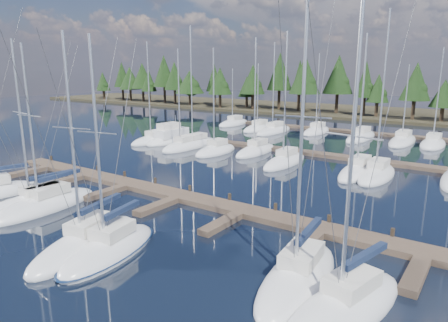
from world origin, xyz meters
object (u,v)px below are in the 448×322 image
Objects in this scene: front_sailboat_1 at (36,203)px; front_sailboat_4 at (110,249)px; main_dock at (177,198)px; front_sailboat_3 at (87,243)px; front_sailboat_6 at (346,306)px; motor_yacht_left at (171,138)px; front_sailboat_5 at (298,277)px; front_sailboat_2 at (45,205)px.

front_sailboat_1 reaches higher than front_sailboat_4.
front_sailboat_1 is at bearing 169.52° from front_sailboat_4.
main_dock is 3.36× the size of front_sailboat_3.
front_sailboat_6 is 43.30m from motor_yacht_left.
front_sailboat_3 is at bearing -174.03° from front_sailboat_4.
main_dock is 3.09× the size of front_sailboat_6.
front_sailboat_4 is 10.70m from front_sailboat_5.
front_sailboat_5 is (13.32, -6.05, 0.09)m from main_dock.
motor_yacht_left is (-10.29, 26.62, 0.22)m from front_sailboat_1.
front_sailboat_4 is (11.02, -2.04, 0.00)m from front_sailboat_1.
main_dock is 9.97m from front_sailboat_2.
motor_yacht_left is at bearing 142.25° from front_sailboat_6.
motor_yacht_left is (-21.31, 28.66, 0.22)m from front_sailboat_4.
front_sailboat_3 is 34.81m from motor_yacht_left.
front_sailboat_2 is at bearing -134.72° from main_dock.
front_sailboat_6 reaches higher than main_dock.
front_sailboat_3 reaches higher than main_dock.
front_sailboat_3 is (9.19, -2.23, 0.00)m from front_sailboat_1.
front_sailboat_2 is 0.91× the size of front_sailboat_6.
front_sailboat_3 is 14.94m from front_sailboat_6.
motor_yacht_left is at bearing 126.64° from front_sailboat_4.
front_sailboat_3 reaches higher than motor_yacht_left.
front_sailboat_5 is 1.06× the size of front_sailboat_6.
front_sailboat_4 is at bearing -162.39° from front_sailboat_5.
front_sailboat_3 is (1.29, -9.48, 0.08)m from main_dock.
front_sailboat_3 is at bearing -170.99° from front_sailboat_6.
main_dock is 17.57m from front_sailboat_6.
front_sailboat_4 is (3.12, -9.29, 0.08)m from main_dock.
front_sailboat_1 is at bearing -176.77° from front_sailboat_5.
front_sailboat_3 is 1.84m from front_sailboat_4.
front_sailboat_3 reaches higher than front_sailboat_4.
main_dock is 4.71× the size of motor_yacht_left.
front_sailboat_4 reaches higher than main_dock.
front_sailboat_2 is at bearing 167.73° from front_sailboat_4.
front_sailboat_2 is 0.99× the size of front_sailboat_3.
front_sailboat_5 is 2.94m from front_sailboat_6.
front_sailboat_1 is at bearing -169.29° from front_sailboat_2.
front_sailboat_1 is 9.46m from front_sailboat_3.
front_sailboat_4 is at bearing -12.27° from front_sailboat_2.
main_dock is 3.41× the size of front_sailboat_2.
front_sailboat_2 is 8.65m from front_sailboat_3.
front_sailboat_6 reaches higher than front_sailboat_2.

